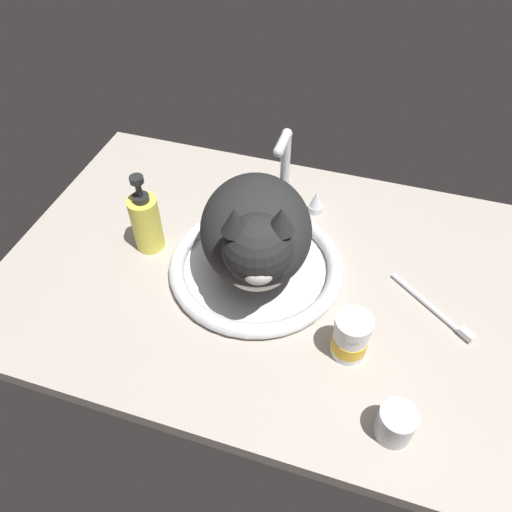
# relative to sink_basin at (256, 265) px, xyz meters

# --- Properties ---
(countertop) EXTENTS (1.10, 0.69, 0.03)m
(countertop) POSITION_rel_sink_basin_xyz_m (0.06, 0.01, -0.03)
(countertop) COLOR #ADA399
(countertop) RESTS_ON ground
(sink_basin) EXTENTS (0.34, 0.34, 0.03)m
(sink_basin) POSITION_rel_sink_basin_xyz_m (0.00, 0.00, 0.00)
(sink_basin) COLOR white
(sink_basin) RESTS_ON countertop
(faucet) EXTENTS (0.18, 0.09, 0.19)m
(faucet) POSITION_rel_sink_basin_xyz_m (0.00, 0.20, 0.06)
(faucet) COLOR silver
(faucet) RESTS_ON countertop
(cat) EXTENTS (0.27, 0.37, 0.22)m
(cat) POSITION_rel_sink_basin_xyz_m (0.01, -0.02, 0.11)
(cat) COLOR black
(cat) RESTS_ON sink_basin
(metal_jar) EXTENTS (0.06, 0.06, 0.06)m
(metal_jar) POSITION_rel_sink_basin_xyz_m (0.29, -0.25, 0.02)
(metal_jar) COLOR #B2B5BA
(metal_jar) RESTS_ON countertop
(pill_bottle) EXTENTS (0.06, 0.06, 0.09)m
(pill_bottle) POSITION_rel_sink_basin_xyz_m (0.20, -0.13, 0.03)
(pill_bottle) COLOR white
(pill_bottle) RESTS_ON countertop
(soap_pump_bottle) EXTENTS (0.06, 0.06, 0.18)m
(soap_pump_bottle) POSITION_rel_sink_basin_xyz_m (-0.23, 0.00, 0.05)
(soap_pump_bottle) COLOR #E5DB4C
(soap_pump_bottle) RESTS_ON countertop
(toothbrush) EXTENTS (0.15, 0.12, 0.02)m
(toothbrush) POSITION_rel_sink_basin_xyz_m (0.34, 0.00, -0.01)
(toothbrush) COLOR silver
(toothbrush) RESTS_ON countertop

